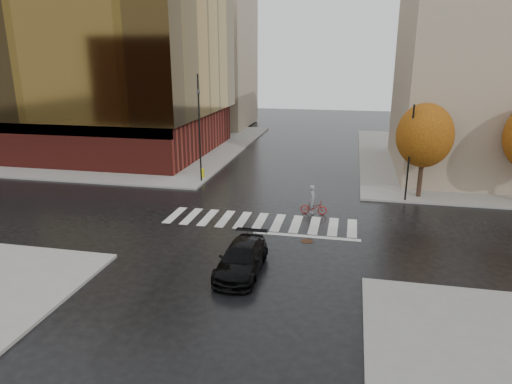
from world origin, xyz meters
TOP-DOWN VIEW (x-y plane):
  - ground at (0.00, 0.00)m, footprint 120.00×120.00m
  - sidewalk_nw at (-21.00, 21.00)m, footprint 30.00×30.00m
  - crosswalk at (0.00, 0.50)m, footprint 12.00×3.00m
  - office_glass at (-22.00, 17.99)m, footprint 27.00×19.00m
  - building_ne_tan at (17.00, 17.00)m, footprint 16.00×16.00m
  - building_nw_far at (-16.00, 37.00)m, footprint 14.00×12.00m
  - tree_ne_a at (10.00, 7.40)m, footprint 3.80×3.80m
  - sedan at (0.50, -6.26)m, footprint 1.90×4.66m
  - cyclist at (3.03, 2.50)m, footprint 1.68×0.66m
  - traffic_light_nw at (-6.30, 8.14)m, footprint 0.24×0.21m
  - traffic_light_ne at (9.00, 6.30)m, footprint 0.13×0.16m
  - fire_hydrant at (-6.50, 9.16)m, footprint 0.27×0.27m
  - manhole at (3.10, -2.00)m, footprint 0.83×0.83m

SIDE VIEW (x-z plane):
  - ground at x=0.00m, z-range 0.00..0.00m
  - crosswalk at x=0.00m, z-range 0.00..0.01m
  - manhole at x=3.10m, z-range 0.00..0.01m
  - sidewalk_nw at x=-21.00m, z-range 0.00..0.15m
  - fire_hydrant at x=-6.50m, z-range 0.19..0.94m
  - cyclist at x=3.03m, z-range -0.30..1.60m
  - sedan at x=0.50m, z-range 0.00..1.35m
  - traffic_light_ne at x=9.00m, z-range 0.52..7.01m
  - tree_ne_a at x=10.00m, z-range 1.20..7.71m
  - traffic_light_nw at x=-6.30m, z-range 0.84..9.05m
  - office_glass at x=-22.00m, z-range 0.28..16.28m
  - building_ne_tan at x=17.00m, z-range 0.15..18.15m
  - building_nw_far at x=-16.00m, z-range 0.15..20.15m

